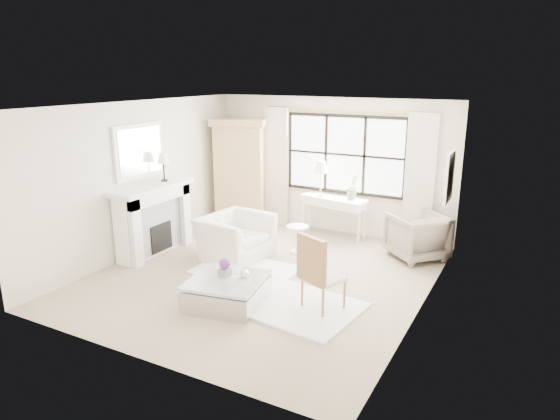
% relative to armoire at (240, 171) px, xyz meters
% --- Properties ---
extents(floor, '(5.50, 5.50, 0.00)m').
position_rel_armoire_xyz_m(floor, '(1.89, -2.33, -1.14)').
color(floor, tan).
rests_on(floor, ground).
extents(ceiling, '(5.50, 5.50, 0.00)m').
position_rel_armoire_xyz_m(ceiling, '(1.89, -2.33, 1.56)').
color(ceiling, silver).
rests_on(ceiling, ground).
extents(wall_back, '(5.00, 0.00, 5.00)m').
position_rel_armoire_xyz_m(wall_back, '(1.89, 0.42, 0.21)').
color(wall_back, white).
rests_on(wall_back, ground).
extents(wall_front, '(5.00, 0.00, 5.00)m').
position_rel_armoire_xyz_m(wall_front, '(1.89, -5.08, 0.21)').
color(wall_front, white).
rests_on(wall_front, ground).
extents(wall_left, '(0.00, 5.50, 5.50)m').
position_rel_armoire_xyz_m(wall_left, '(-0.61, -2.33, 0.21)').
color(wall_left, beige).
rests_on(wall_left, ground).
extents(wall_right, '(0.00, 5.50, 5.50)m').
position_rel_armoire_xyz_m(wall_right, '(4.39, -2.33, 0.21)').
color(wall_right, white).
rests_on(wall_right, ground).
extents(window_pane, '(2.40, 0.02, 1.50)m').
position_rel_armoire_xyz_m(window_pane, '(2.19, 0.40, 0.46)').
color(window_pane, white).
rests_on(window_pane, wall_back).
extents(window_frame, '(2.50, 0.04, 1.50)m').
position_rel_armoire_xyz_m(window_frame, '(2.19, 0.39, 0.46)').
color(window_frame, black).
rests_on(window_frame, wall_back).
extents(curtain_rod, '(3.30, 0.04, 0.04)m').
position_rel_armoire_xyz_m(curtain_rod, '(2.19, 0.34, 1.33)').
color(curtain_rod, '#AB813B').
rests_on(curtain_rod, wall_back).
extents(curtain_left, '(0.55, 0.10, 2.47)m').
position_rel_armoire_xyz_m(curtain_left, '(0.69, 0.32, 0.10)').
color(curtain_left, beige).
rests_on(curtain_left, ground).
extents(curtain_right, '(0.55, 0.10, 2.47)m').
position_rel_armoire_xyz_m(curtain_right, '(3.69, 0.32, 0.10)').
color(curtain_right, beige).
rests_on(curtain_right, ground).
extents(fireplace, '(0.58, 1.66, 1.26)m').
position_rel_armoire_xyz_m(fireplace, '(-0.38, -2.33, -0.49)').
color(fireplace, white).
rests_on(fireplace, ground).
extents(mirror_frame, '(0.05, 1.15, 0.95)m').
position_rel_armoire_xyz_m(mirror_frame, '(-0.58, -2.33, 0.70)').
color(mirror_frame, white).
rests_on(mirror_frame, wall_left).
extents(mirror_glass, '(0.02, 1.00, 0.80)m').
position_rel_armoire_xyz_m(mirror_glass, '(-0.55, -2.33, 0.70)').
color(mirror_glass, silver).
rests_on(mirror_glass, wall_left).
extents(art_frame, '(0.04, 0.62, 0.82)m').
position_rel_armoire_xyz_m(art_frame, '(4.36, -0.63, 0.41)').
color(art_frame, white).
rests_on(art_frame, wall_right).
extents(art_canvas, '(0.01, 0.52, 0.72)m').
position_rel_armoire_xyz_m(art_canvas, '(4.34, -0.63, 0.41)').
color(art_canvas, '#C4B598').
rests_on(art_canvas, wall_right).
extents(mantel_lamp, '(0.22, 0.22, 0.51)m').
position_rel_armoire_xyz_m(mantel_lamp, '(-0.36, -1.97, 0.51)').
color(mantel_lamp, black).
rests_on(mantel_lamp, fireplace).
extents(armoire, '(1.29, 1.02, 2.24)m').
position_rel_armoire_xyz_m(armoire, '(0.00, 0.00, 0.00)').
color(armoire, tan).
rests_on(armoire, floor).
extents(console_table, '(1.36, 0.67, 0.80)m').
position_rel_armoire_xyz_m(console_table, '(2.11, 0.08, -0.74)').
color(console_table, white).
rests_on(console_table, floor).
extents(console_lamp, '(0.28, 0.28, 0.69)m').
position_rel_armoire_xyz_m(console_lamp, '(1.83, 0.07, 0.22)').
color(console_lamp, '#AC8A3B').
rests_on(console_lamp, console_table).
extents(orchid_plant, '(0.35, 0.34, 0.50)m').
position_rel_armoire_xyz_m(orchid_plant, '(2.50, 0.07, -0.09)').
color(orchid_plant, '#5C7951').
rests_on(orchid_plant, console_table).
extents(side_table, '(0.40, 0.40, 0.51)m').
position_rel_armoire_xyz_m(side_table, '(1.91, -1.11, -0.81)').
color(side_table, white).
rests_on(side_table, floor).
extents(rug_left, '(1.61, 1.15, 0.03)m').
position_rel_armoire_xyz_m(rug_left, '(1.53, -2.28, -1.13)').
color(rug_left, white).
rests_on(rug_left, floor).
extents(rug_right, '(1.91, 1.53, 0.03)m').
position_rel_armoire_xyz_m(rug_right, '(2.82, -3.07, -1.12)').
color(rug_right, white).
rests_on(rug_right, floor).
extents(club_armchair, '(1.16, 1.29, 0.76)m').
position_rel_armoire_xyz_m(club_armchair, '(1.06, -1.86, -0.76)').
color(club_armchair, white).
rests_on(club_armchair, floor).
extents(wingback_chair, '(1.23, 1.23, 0.81)m').
position_rel_armoire_xyz_m(wingback_chair, '(3.86, -0.36, -0.74)').
color(wingback_chair, gray).
rests_on(wingback_chair, floor).
extents(french_chair, '(0.63, 0.64, 1.08)m').
position_rel_armoire_xyz_m(french_chair, '(3.19, -2.97, -0.83)').
color(french_chair, '#A06F43').
rests_on(french_chair, floor).
extents(coffee_table, '(1.16, 1.16, 0.38)m').
position_rel_armoire_xyz_m(coffee_table, '(1.94, -3.44, -0.96)').
color(coffee_table, silver).
rests_on(coffee_table, floor).
extents(planter_box, '(0.15, 0.15, 0.11)m').
position_rel_armoire_xyz_m(planter_box, '(1.87, -3.36, -0.71)').
color(planter_box, slate).
rests_on(planter_box, coffee_table).
extents(planter_flowers, '(0.16, 0.16, 0.16)m').
position_rel_armoire_xyz_m(planter_flowers, '(1.87, -3.36, -0.57)').
color(planter_flowers, '#592C6E').
rests_on(planter_flowers, planter_box).
extents(pillar_candle, '(0.08, 0.08, 0.12)m').
position_rel_armoire_xyz_m(pillar_candle, '(2.15, -3.55, -0.70)').
color(pillar_candle, white).
rests_on(pillar_candle, coffee_table).
extents(coffee_vase, '(0.16, 0.16, 0.14)m').
position_rel_armoire_xyz_m(coffee_vase, '(2.13, -3.26, -0.69)').
color(coffee_vase, silver).
rests_on(coffee_vase, coffee_table).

